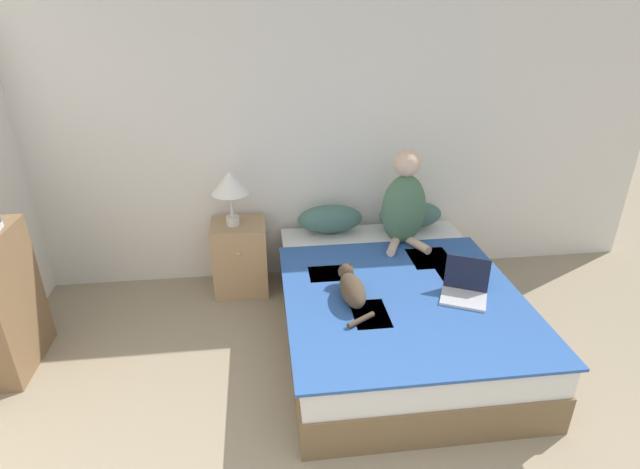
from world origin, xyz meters
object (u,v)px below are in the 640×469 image
person_sitting (404,203)px  pillow_near (330,219)px  bookshelf (5,302)px  pillow_far (410,215)px  nightstand (240,257)px  laptop_open (465,290)px  cat_tabby (352,288)px  table_lamp (230,185)px  bed (394,310)px

person_sitting → pillow_near: bearing=152.8°
bookshelf → pillow_far: bearing=16.0°
nightstand → laptop_open: bearing=-35.3°
nightstand → cat_tabby: bearing=-52.9°
laptop_open → table_lamp: table_lamp is taller
nightstand → person_sitting: bearing=-10.1°
table_lamp → pillow_near: bearing=4.3°
bed → bookshelf: size_ratio=2.09×
pillow_near → pillow_far: 0.72m
laptop_open → bed: bearing=174.6°
bed → pillow_near: pillow_near is taller
pillow_far → bookshelf: bookshelf is taller
pillow_far → cat_tabby: 1.30m
bed → person_sitting: size_ratio=2.66×
person_sitting → table_lamp: person_sitting is taller
person_sitting → cat_tabby: (-0.57, -0.80, -0.27)m
cat_tabby → person_sitting: bearing=-37.6°
bed → laptop_open: 0.57m
pillow_near → pillow_far: same height
nightstand → bookshelf: bookshelf is taller
bed → table_lamp: 1.63m
bed → nightstand: (-1.15, 0.86, 0.07)m
laptop_open → table_lamp: 1.98m
nightstand → table_lamp: size_ratio=1.37×
nightstand → table_lamp: bearing=-159.3°
table_lamp → bookshelf: bearing=-151.5°
pillow_near → bookshelf: 2.49m
cat_tabby → bookshelf: (-2.32, 0.21, -0.07)m
bed → laptop_open: laptop_open is taller
pillow_near → bookshelf: bearing=-159.4°
pillow_near → table_lamp: 0.91m
table_lamp → bookshelf: table_lamp is taller
pillow_far → laptop_open: 1.16m
laptop_open → bookshelf: bearing=-159.3°
pillow_near → person_sitting: size_ratio=0.71×
laptop_open → bookshelf: bookshelf is taller
pillow_near → table_lamp: size_ratio=1.22×
pillow_near → nightstand: pillow_near is taller
pillow_near → bed: bearing=-68.4°
bed → table_lamp: bearing=144.7°
cat_tabby → laptop_open: size_ratio=1.52×
laptop_open → table_lamp: (-1.60, 1.09, 0.44)m
pillow_far → table_lamp: table_lamp is taller
pillow_near → laptop_open: bearing=-56.4°
pillow_far → nightstand: (-1.51, -0.05, -0.30)m
pillow_near → laptop_open: laptop_open is taller
pillow_far → person_sitting: (-0.15, -0.29, 0.23)m
table_lamp → bookshelf: (-1.49, -0.81, -0.48)m
pillow_near → table_lamp: bearing=-175.7°
cat_tabby → nightstand: bearing=35.1°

